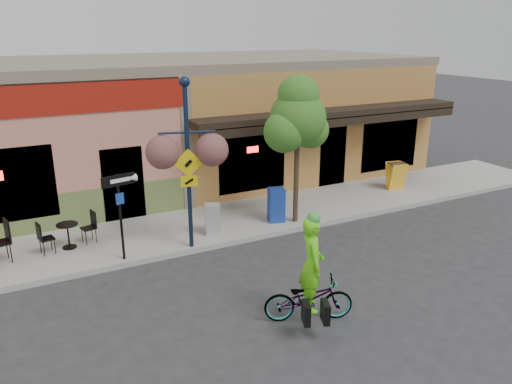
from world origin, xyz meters
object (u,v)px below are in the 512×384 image
lamp_post (188,166)px  street_tree (297,150)px  building (175,119)px  cyclist_rider (311,276)px  newspaper_box_blue (276,205)px  newspaper_box_grey (213,219)px  one_way_sign (121,218)px  bicycle (308,299)px

lamp_post → street_tree: bearing=19.7°
building → cyclist_rider: size_ratio=9.55×
newspaper_box_blue → newspaper_box_grey: (-2.01, -0.03, -0.07)m
newspaper_box_blue → lamp_post: bearing=-154.5°
one_way_sign → newspaper_box_blue: bearing=-5.4°
lamp_post → one_way_sign: bearing=-167.0°
newspaper_box_blue → street_tree: (0.49, -0.26, 1.63)m
bicycle → street_tree: (2.37, 4.35, 1.82)m
building → lamp_post: (-1.96, -6.85, 0.06)m
bicycle → newspaper_box_blue: 4.98m
building → bicycle: building is taller
bicycle → lamp_post: lamp_post is taller
street_tree → newspaper_box_blue: bearing=152.2°
building → bicycle: bearing=-95.3°
newspaper_box_grey → newspaper_box_blue: bearing=19.0°
cyclist_rider → street_tree: bearing=-6.5°
bicycle → one_way_sign: one_way_sign is taller
bicycle → lamp_post: bearing=34.7°
bicycle → one_way_sign: bearing=54.6°
cyclist_rider → newspaper_box_blue: size_ratio=1.91×
lamp_post → newspaper_box_grey: size_ratio=5.09×
cyclist_rider → one_way_sign: 4.94m
lamp_post → newspaper_box_grey: bearing=47.4°
newspaper_box_grey → building: bearing=97.9°
lamp_post → newspaper_box_grey: lamp_post is taller
building → cyclist_rider: building is taller
newspaper_box_blue → building: bearing=112.3°
bicycle → street_tree: size_ratio=0.41×
lamp_post → newspaper_box_blue: lamp_post is taller
one_way_sign → street_tree: bearing=-9.0°
newspaper_box_blue → street_tree: street_tree is taller
bicycle → cyclist_rider: size_ratio=0.92×
building → cyclist_rider: 11.03m
cyclist_rider → newspaper_box_grey: bearing=23.9°
cyclist_rider → one_way_sign: one_way_sign is taller
cyclist_rider → building: bearing=16.5°
lamp_post → one_way_sign: (-1.73, 0.05, -1.08)m
street_tree → cyclist_rider: bearing=-118.1°
newspaper_box_blue → one_way_sign: bearing=-159.2°
cyclist_rider → newspaper_box_grey: 4.60m
one_way_sign → newspaper_box_grey: one_way_sign is taller
cyclist_rider → street_tree: size_ratio=0.45×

